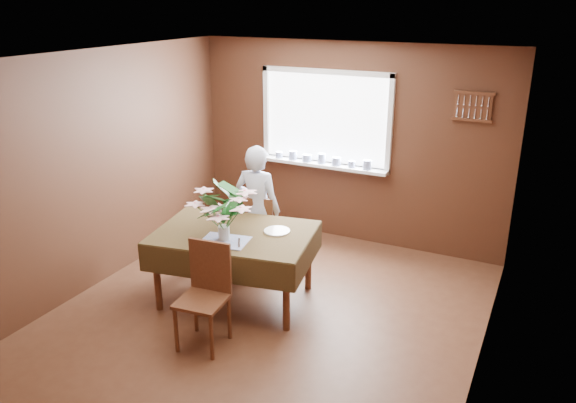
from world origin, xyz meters
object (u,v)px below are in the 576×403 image
at_px(dining_table, 234,240).
at_px(chair_far, 259,228).
at_px(seated_woman, 258,209).
at_px(chair_near, 206,290).
at_px(flower_bouquet, 223,209).

bearing_deg(dining_table, chair_far, 90.41).
height_order(chair_far, seated_woman, seated_woman).
relative_size(chair_near, seated_woman, 0.64).
height_order(dining_table, flower_bouquet, flower_bouquet).
distance_m(dining_table, chair_far, 0.79).
bearing_deg(chair_far, chair_near, 86.06).
bearing_deg(seated_woman, dining_table, 96.96).
bearing_deg(chair_near, seated_woman, 95.10).
height_order(dining_table, chair_far, chair_far).
bearing_deg(seated_woman, chair_near, 97.94).
relative_size(seated_woman, flower_bouquet, 2.58).
bearing_deg(flower_bouquet, dining_table, 94.72).
height_order(chair_near, seated_woman, seated_woman).
relative_size(dining_table, seated_woman, 1.17).
distance_m(dining_table, chair_near, 0.79).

